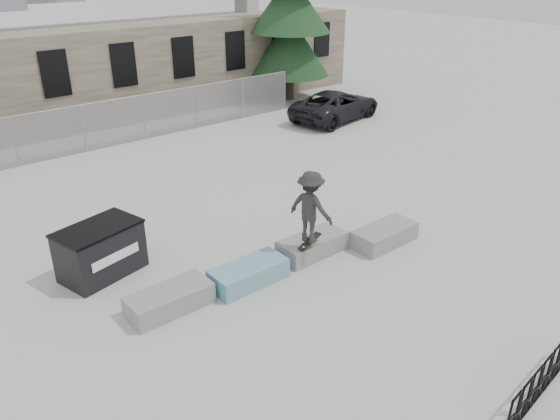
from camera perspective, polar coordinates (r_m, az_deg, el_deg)
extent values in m
plane|color=#A8A8A3|center=(14.56, -0.80, -6.39)|extent=(120.00, 120.00, 0.00)
cube|color=#645B49|center=(27.58, -23.12, 12.03)|extent=(36.00, 2.50, 4.50)
cube|color=black|center=(26.26, -22.47, 13.03)|extent=(1.20, 0.12, 2.00)
cube|color=black|center=(27.38, -16.02, 14.37)|extent=(1.20, 0.12, 2.00)
cube|color=black|center=(28.81, -10.08, 15.43)|extent=(1.20, 0.12, 2.00)
cube|color=black|center=(30.52, -4.70, 16.26)|extent=(1.20, 0.12, 2.00)
cube|color=black|center=(32.44, 0.11, 16.87)|extent=(1.20, 0.12, 2.00)
cube|color=black|center=(34.56, 4.38, 17.32)|extent=(1.20, 0.12, 2.00)
cylinder|color=gray|center=(23.67, -25.99, 6.40)|extent=(0.06, 0.06, 2.00)
cylinder|color=gray|center=(24.40, -19.82, 7.98)|extent=(0.06, 0.06, 2.00)
cylinder|color=gray|center=(25.41, -14.04, 9.37)|extent=(0.06, 0.06, 2.00)
cylinder|color=gray|center=(26.67, -8.70, 10.57)|extent=(0.06, 0.06, 2.00)
cylinder|color=gray|center=(28.14, -3.85, 11.56)|extent=(0.06, 0.06, 2.00)
cylinder|color=gray|center=(29.79, 0.52, 12.39)|extent=(0.06, 0.06, 2.00)
cube|color=#99999E|center=(24.40, -19.82, 7.98)|extent=(22.00, 0.02, 2.00)
cylinder|color=gray|center=(24.15, -20.17, 10.24)|extent=(22.00, 0.04, 0.04)
cube|color=gray|center=(13.25, -11.47, -9.18)|extent=(2.00, 0.90, 0.52)
cube|color=#2D471E|center=(13.13, -11.54, -8.45)|extent=(1.76, 0.66, 0.10)
cube|color=teal|center=(13.97, -3.28, -6.67)|extent=(2.00, 0.90, 0.52)
cube|color=#2D471E|center=(13.86, -3.30, -5.96)|extent=(1.76, 0.66, 0.10)
cube|color=gray|center=(15.25, 3.40, -3.72)|extent=(2.00, 0.90, 0.52)
cube|color=#2D471E|center=(15.16, 3.42, -3.05)|extent=(1.76, 0.66, 0.10)
cube|color=gray|center=(16.05, 10.86, -2.60)|extent=(2.00, 0.90, 0.52)
cube|color=#2D471E|center=(15.96, 10.92, -1.96)|extent=(1.76, 0.66, 0.10)
cube|color=black|center=(14.87, -18.23, -4.14)|extent=(2.25, 1.66, 1.32)
cube|color=black|center=(14.56, -18.59, -1.81)|extent=(2.31, 1.72, 0.06)
cube|color=white|center=(14.39, -16.77, -4.73)|extent=(1.38, 0.35, 0.25)
cube|color=black|center=(12.05, 25.49, -16.97)|extent=(3.14, 0.34, 0.04)
torus|color=black|center=(10.78, 23.15, -19.14)|extent=(0.89, 0.13, 0.89)
torus|color=black|center=(11.11, 24.13, -17.82)|extent=(0.89, 0.13, 0.89)
torus|color=black|center=(11.44, 25.04, -16.57)|extent=(0.89, 0.13, 0.89)
torus|color=black|center=(11.79, 25.89, -15.39)|extent=(0.89, 0.13, 0.89)
torus|color=black|center=(12.14, 26.68, -14.28)|extent=(0.89, 0.13, 0.89)
cylinder|color=#38281E|center=(31.95, 1.00, 13.48)|extent=(0.50, 0.50, 2.23)
cone|color=black|center=(31.62, 1.03, 16.83)|extent=(4.39, 4.39, 3.20)
cone|color=black|center=(31.37, 1.06, 20.81)|extent=(4.45, 4.45, 3.00)
imported|color=black|center=(27.97, 5.86, 10.84)|extent=(5.59, 3.26, 1.46)
imported|color=#262528|center=(14.13, 3.22, 0.31)|extent=(1.01, 1.40, 1.95)
cube|color=black|center=(14.59, 3.12, -3.27)|extent=(0.80, 0.31, 0.24)
cylinder|color=beige|center=(14.40, 2.48, -3.89)|extent=(0.06, 0.03, 0.06)
cylinder|color=beige|center=(14.49, 2.11, -3.69)|extent=(0.06, 0.03, 0.06)
cylinder|color=beige|center=(14.74, 4.11, -3.21)|extent=(0.06, 0.03, 0.06)
cylinder|color=beige|center=(14.82, 3.73, -3.01)|extent=(0.06, 0.03, 0.06)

